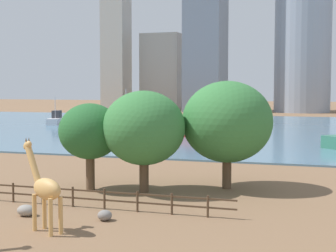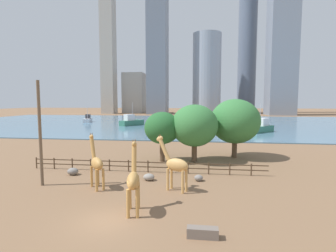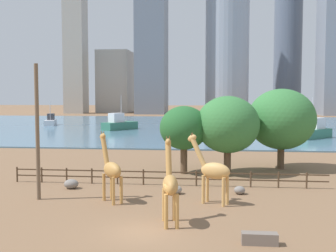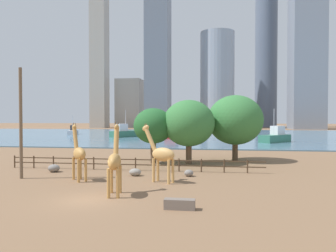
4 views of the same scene
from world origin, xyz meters
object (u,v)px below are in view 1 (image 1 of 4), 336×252
(giraffe_tall, at_px, (45,188))
(boat_sailboat, at_px, (196,128))
(boulder_near_fence, at_px, (105,215))
(boat_ferry, at_px, (123,124))
(boat_tug, at_px, (56,120))
(tree_right_tall, at_px, (90,132))
(tree_left_large, at_px, (144,128))
(boulder_by_pole, at_px, (26,210))
(tree_center_broad, at_px, (227,122))

(giraffe_tall, distance_m, boat_sailboat, 54.19)
(boulder_near_fence, bearing_deg, boat_ferry, 111.64)
(boat_tug, bearing_deg, tree_right_tall, 17.74)
(boulder_near_fence, height_order, tree_right_tall, tree_right_tall)
(tree_left_large, bearing_deg, boulder_by_pole, -115.87)
(tree_center_broad, height_order, boat_tug, tree_center_broad)
(giraffe_tall, relative_size, boulder_near_fence, 5.82)
(boulder_by_pole, distance_m, boat_tug, 75.75)
(tree_right_tall, relative_size, boat_ferry, 0.78)
(boulder_by_pole, bearing_deg, boat_sailboat, 93.17)
(giraffe_tall, xyz_separation_m, boat_sailboat, (-5.71, 53.88, -0.96))
(tree_center_broad, relative_size, boat_tug, 1.21)
(boat_ferry, bearing_deg, tree_center_broad, -114.25)
(boulder_near_fence, xyz_separation_m, boulder_by_pole, (-4.89, -0.45, 0.03))
(giraffe_tall, bearing_deg, boat_sailboat, -57.75)
(boat_ferry, distance_m, boat_sailboat, 14.63)
(boulder_by_pole, height_order, boat_sailboat, boat_sailboat)
(tree_right_tall, bearing_deg, boat_sailboat, 93.93)
(tree_left_large, height_order, tree_center_broad, tree_center_broad)
(giraffe_tall, relative_size, boat_ferry, 0.59)
(giraffe_tall, height_order, tree_left_large, tree_left_large)
(giraffe_tall, distance_m, boulder_near_fence, 4.16)
(tree_left_large, height_order, boat_sailboat, tree_left_large)
(boulder_by_pole, relative_size, tree_left_large, 0.15)
(tree_center_broad, distance_m, boat_sailboat, 41.47)
(giraffe_tall, bearing_deg, boat_tug, -34.24)
(tree_center_broad, bearing_deg, boulder_near_fence, -112.70)
(boulder_near_fence, height_order, boulder_by_pole, boulder_by_pole)
(boulder_by_pole, distance_m, boat_sailboat, 51.39)
(tree_center_broad, height_order, tree_right_tall, tree_center_broad)
(giraffe_tall, bearing_deg, boulder_by_pole, -15.76)
(boulder_by_pole, xyz_separation_m, tree_center_broad, (9.70, 11.95, 4.71))
(boulder_by_pole, relative_size, tree_center_broad, 0.14)
(tree_right_tall, distance_m, boat_sailboat, 43.17)
(tree_left_large, xyz_separation_m, tree_right_tall, (-4.12, -0.39, -0.34))
(boulder_by_pole, distance_m, tree_center_broad, 16.09)
(boat_tug, bearing_deg, boulder_near_fence, 17.65)
(boulder_near_fence, bearing_deg, tree_right_tall, 121.27)
(giraffe_tall, height_order, tree_right_tall, tree_right_tall)
(boulder_by_pole, xyz_separation_m, tree_right_tall, (0.11, 8.33, 4.01))
(boulder_by_pole, distance_m, boat_ferry, 57.90)
(boulder_near_fence, relative_size, tree_right_tall, 0.13)
(boat_tug, bearing_deg, giraffe_tall, 15.25)
(boulder_near_fence, distance_m, boat_tug, 77.83)
(tree_right_tall, relative_size, boat_tug, 0.96)
(boat_ferry, relative_size, boat_tug, 1.23)
(boat_sailboat, relative_size, boat_tug, 1.22)
(boulder_near_fence, distance_m, tree_center_broad, 13.33)
(boulder_by_pole, distance_m, tree_left_large, 10.62)
(boulder_near_fence, relative_size, tree_left_large, 0.11)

